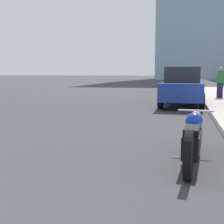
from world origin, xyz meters
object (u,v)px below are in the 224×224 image
(parked_car_red, at_px, (178,81))
(parked_car_silver, at_px, (184,76))
(parked_car_white, at_px, (181,79))
(pedestrian, at_px, (220,82))
(motorcycle, at_px, (193,138))
(parked_car_blue, at_px, (183,87))
(parked_car_black, at_px, (182,77))

(parked_car_red, bearing_deg, parked_car_silver, 92.45)
(parked_car_red, distance_m, parked_car_silver, 34.16)
(parked_car_white, height_order, pedestrian, pedestrian)
(parked_car_white, bearing_deg, motorcycle, -94.45)
(parked_car_white, distance_m, pedestrian, 18.97)
(motorcycle, xyz_separation_m, parked_car_blue, (-0.22, 8.81, 0.44))
(parked_car_red, height_order, parked_car_silver, parked_car_silver)
(parked_car_black, relative_size, pedestrian, 2.54)
(pedestrian, bearing_deg, parked_car_silver, 92.67)
(motorcycle, height_order, parked_car_blue, parked_car_blue)
(parked_car_silver, bearing_deg, pedestrian, -91.49)
(motorcycle, height_order, parked_car_silver, parked_car_silver)
(parked_car_white, xyz_separation_m, pedestrian, (2.18, -18.84, 0.12))
(parked_car_red, bearing_deg, motorcycle, -85.27)
(parked_car_white, bearing_deg, parked_car_blue, -94.62)
(motorcycle, distance_m, parked_car_black, 43.35)
(parked_car_blue, distance_m, parked_car_white, 21.97)
(motorcycle, distance_m, parked_car_white, 30.79)
(parked_car_black, height_order, parked_car_silver, parked_car_silver)
(motorcycle, height_order, parked_car_red, parked_car_red)
(motorcycle, bearing_deg, parked_car_blue, 96.18)
(motorcycle, distance_m, pedestrian, 12.06)
(parked_car_blue, height_order, parked_car_red, parked_car_blue)
(motorcycle, bearing_deg, parked_car_black, 95.51)
(parked_car_silver, bearing_deg, parked_car_white, -94.68)
(parked_car_blue, bearing_deg, parked_car_red, 93.73)
(parked_car_blue, xyz_separation_m, parked_car_black, (-0.36, 34.53, 0.03))
(parked_car_white, height_order, parked_car_black, parked_car_black)
(parked_car_blue, relative_size, parked_car_white, 0.98)
(pedestrian, bearing_deg, parked_car_black, 94.03)
(parked_car_blue, height_order, parked_car_silver, parked_car_silver)
(parked_car_blue, distance_m, parked_car_black, 34.53)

